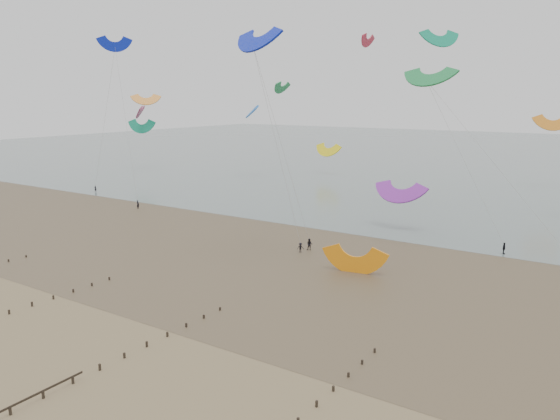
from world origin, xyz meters
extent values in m
plane|color=brown|center=(0.00, 0.00, 0.00)|extent=(500.00, 500.00, 0.00)
plane|color=#475654|center=(0.00, 200.00, 0.03)|extent=(500.00, 500.00, 0.00)
plane|color=#473A28|center=(0.00, 35.00, 0.01)|extent=(500.00, 500.00, 0.00)
ellipsoid|color=slate|center=(-18.00, 22.00, 0.01)|extent=(23.60, 14.36, 0.01)
ellipsoid|color=slate|center=(12.00, 38.00, 0.01)|extent=(33.64, 18.32, 0.01)
ellipsoid|color=slate|center=(-40.00, 40.00, 0.01)|extent=(26.95, 14.22, 0.01)
cube|color=black|center=(-32.00, 9.37, 0.19)|extent=(0.16, 0.16, 0.48)
cube|color=black|center=(-32.00, 12.00, 0.17)|extent=(0.16, 0.16, 0.45)
cube|color=black|center=(-14.00, -1.16, 0.25)|extent=(0.16, 0.16, 0.59)
cube|color=black|center=(-14.00, 1.47, 0.23)|extent=(0.16, 0.16, 0.57)
cube|color=black|center=(-14.00, 4.11, 0.22)|extent=(0.16, 0.16, 0.54)
cube|color=black|center=(-14.00, 6.74, 0.20)|extent=(0.16, 0.16, 0.51)
cube|color=black|center=(-14.00, 9.37, 0.19)|extent=(0.16, 0.16, 0.48)
cube|color=black|center=(-14.00, 12.00, 0.17)|extent=(0.16, 0.16, 0.45)
cube|color=black|center=(4.00, -11.68, 0.31)|extent=(0.16, 0.16, 0.71)
cube|color=black|center=(4.00, -9.05, 0.29)|extent=(0.16, 0.16, 0.68)
cube|color=black|center=(4.00, -6.42, 0.28)|extent=(0.16, 0.16, 0.65)
cube|color=black|center=(4.00, -3.79, 0.26)|extent=(0.16, 0.16, 0.62)
cube|color=black|center=(4.00, -1.16, 0.25)|extent=(0.16, 0.16, 0.59)
cube|color=black|center=(4.00, 1.47, 0.23)|extent=(0.16, 0.16, 0.57)
cube|color=black|center=(4.00, 4.11, 0.22)|extent=(0.16, 0.16, 0.54)
cube|color=black|center=(4.00, 6.74, 0.20)|extent=(0.16, 0.16, 0.51)
cube|color=black|center=(4.00, 9.37, 0.19)|extent=(0.16, 0.16, 0.48)
cube|color=black|center=(4.00, 12.00, 0.17)|extent=(0.16, 0.16, 0.45)
cube|color=black|center=(22.00, 1.47, 0.23)|extent=(0.16, 0.16, 0.57)
cube|color=black|center=(22.00, 4.11, 0.22)|extent=(0.16, 0.16, 0.54)
cube|color=black|center=(22.00, 6.74, 0.20)|extent=(0.16, 0.16, 0.51)
cube|color=black|center=(22.00, 9.37, 0.19)|extent=(0.16, 0.16, 0.48)
cube|color=black|center=(22.00, 12.00, 0.17)|extent=(0.16, 0.16, 0.45)
imported|color=black|center=(-45.19, 45.01, 0.91)|extent=(0.68, 0.46, 1.81)
imported|color=black|center=(0.07, 37.73, 0.91)|extent=(1.08, 0.98, 1.81)
imported|color=black|center=(-69.55, 53.57, 0.77)|extent=(0.66, 0.56, 1.53)
imported|color=black|center=(-0.46, 35.97, 0.75)|extent=(1.09, 1.06, 1.50)
imported|color=black|center=(24.87, 51.68, 0.87)|extent=(0.50, 1.05, 1.75)
camera|label=1|loc=(39.98, -30.64, 22.58)|focal=35.00mm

